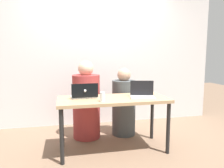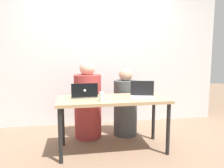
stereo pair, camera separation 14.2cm
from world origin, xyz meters
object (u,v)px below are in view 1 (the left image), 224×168
Objects in this scene: laptop_back_left at (84,95)px; water_glass_left at (103,97)px; person_on_right at (124,105)px; person_on_left at (86,104)px; laptop_front_right at (142,94)px.

laptop_back_left reaches higher than water_glass_left.
person_on_right is 9.11× the size of water_glass_left.
water_glass_left is at bearing 68.41° from person_on_right.
laptop_front_right is (0.70, -0.60, 0.24)m from person_on_left.
laptop_front_right is 0.58m from water_glass_left.
person_on_left reaches higher than person_on_right.
laptop_back_left is 0.98× the size of laptop_front_right.
laptop_front_right is (0.09, -0.60, 0.29)m from person_on_right.
laptop_back_left is 0.78m from laptop_front_right.
laptop_back_left is at bearing 73.11° from person_on_left.
laptop_front_right is at bearing 13.26° from water_glass_left.
person_on_right reaches higher than laptop_front_right.
laptop_front_right reaches higher than laptop_back_left.
laptop_front_right is at bearing 131.30° from person_on_left.
person_on_right is at bearing -148.29° from laptop_back_left.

